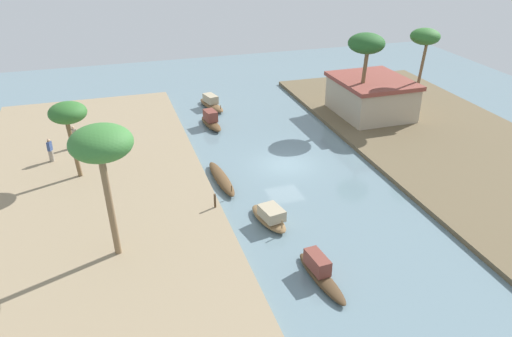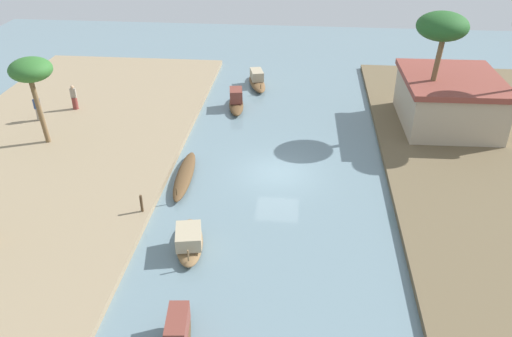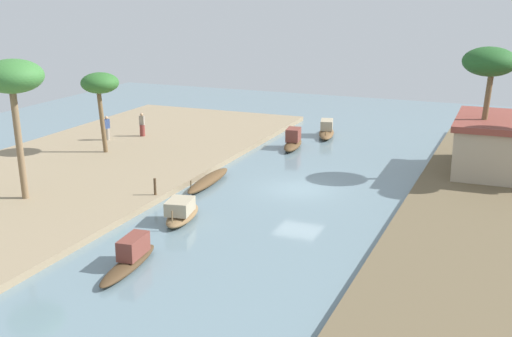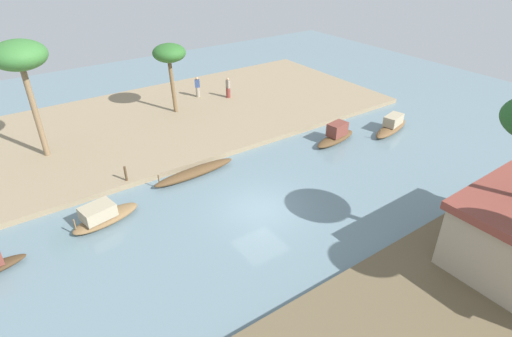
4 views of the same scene
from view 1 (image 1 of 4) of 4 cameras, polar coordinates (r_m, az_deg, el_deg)
name	(u,v)px [view 1 (image 1 of 4)]	position (r m, az deg, el deg)	size (l,w,h in m)	color
river_water	(285,165)	(38.28, 3.26, 0.41)	(65.05, 65.05, 0.00)	slate
riverbank_left	(92,189)	(36.24, -17.64, -2.19)	(37.53, 15.36, 0.34)	#937F60
riverbank_right	(446,141)	(44.54, 20.15, 2.87)	(37.53, 15.36, 0.34)	brown
sampan_with_tall_canopy	(211,103)	(49.64, -4.95, 7.16)	(4.41, 2.11, 1.25)	brown
sampan_midstream	(221,178)	(35.78, -3.83, -1.10)	(5.42, 1.14, 0.91)	brown
sampan_foreground	(211,121)	(45.14, -4.99, 5.24)	(3.91, 1.58, 1.43)	brown
sampan_downstream_large	(270,217)	(31.03, 1.51, -5.31)	(3.71, 1.87, 1.16)	brown
sampan_with_red_awning	(320,272)	(26.89, 7.05, -11.22)	(4.55, 1.33, 1.24)	#47331E
person_on_near_bank	(75,139)	(42.36, -19.34, 3.11)	(0.41, 0.41, 1.75)	brown
person_by_mooring	(50,151)	(40.55, -21.69, 1.78)	(0.46, 0.45, 1.76)	gray
mooring_post	(215,201)	(32.06, -4.54, -3.55)	(0.14, 0.14, 0.92)	#4C3823
palm_tree_left_near	(68,114)	(36.20, -20.01, 5.65)	(2.49, 2.49, 5.35)	brown
palm_tree_left_far	(101,146)	(26.13, -16.67, 2.43)	(3.14, 3.14, 7.31)	#7F6647
palm_tree_right_tall	(366,45)	(45.12, 12.05, 13.16)	(3.08, 3.08, 7.48)	brown
palm_tree_right_short	(425,39)	(46.68, 18.10, 13.43)	(2.47, 2.47, 7.78)	brown
riverside_building	(371,96)	(47.75, 12.57, 7.78)	(7.24, 6.27, 3.25)	tan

